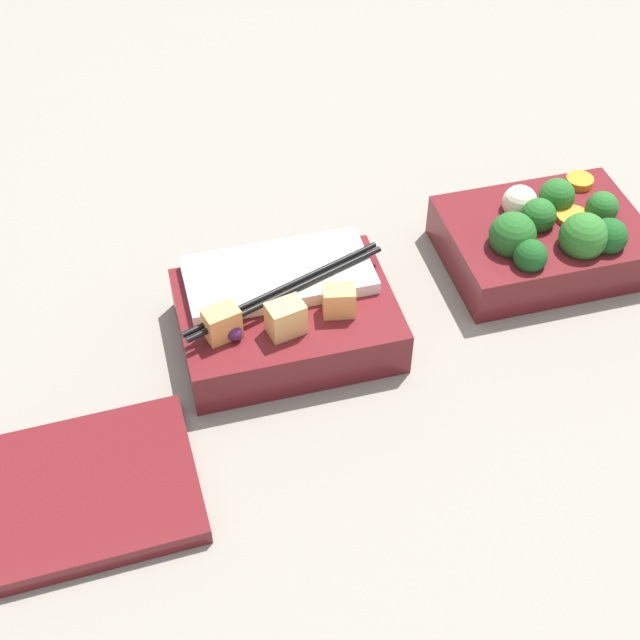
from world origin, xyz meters
The scene contains 4 objects.
ground_plane centered at (0.00, 0.00, 0.00)m, with size 3.00×3.00×0.00m, color gray.
bento_tray_vegetable centered at (-0.13, -0.01, 0.03)m, with size 0.18×0.13×0.08m.
bento_tray_rice centered at (0.13, 0.03, 0.03)m, with size 0.19×0.13×0.07m.
bento_lid centered at (0.32, 0.15, 0.01)m, with size 0.18×0.13×0.02m, color maroon.
Camera 1 is at (0.24, 0.56, 0.58)m, focal length 50.00 mm.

